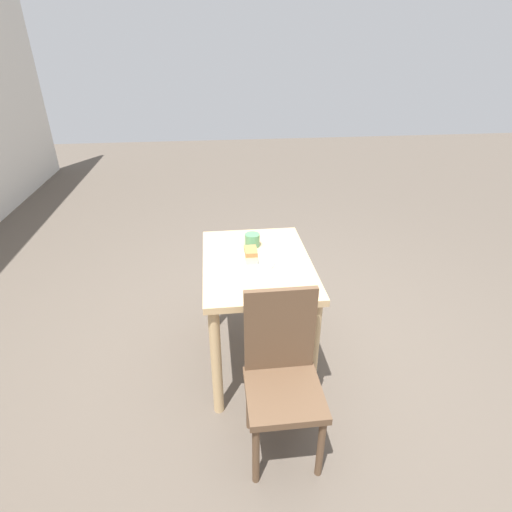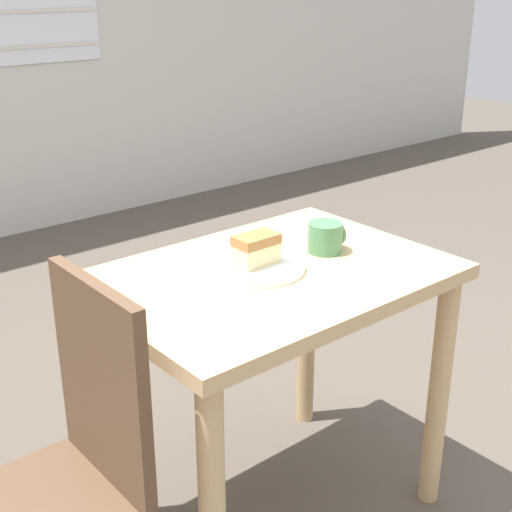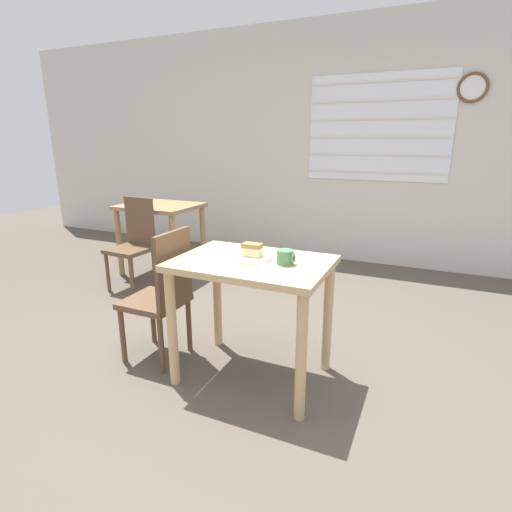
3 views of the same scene
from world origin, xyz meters
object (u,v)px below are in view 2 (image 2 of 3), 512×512
(plate, at_px, (255,267))
(coffee_mug, at_px, (326,237))
(cake_slice, at_px, (256,249))
(chair_near_window, at_px, (66,475))
(dining_table_near, at_px, (271,319))

(plate, distance_m, coffee_mug, 0.24)
(cake_slice, distance_m, coffee_mug, 0.23)
(chair_near_window, bearing_deg, plate, 98.06)
(coffee_mug, bearing_deg, cake_slice, 171.87)
(dining_table_near, distance_m, plate, 0.15)
(cake_slice, relative_size, coffee_mug, 1.10)
(cake_slice, height_order, coffee_mug, cake_slice)
(coffee_mug, bearing_deg, chair_near_window, -175.93)
(cake_slice, bearing_deg, plate, -146.36)
(chair_near_window, distance_m, coffee_mug, 0.91)
(chair_near_window, relative_size, cake_slice, 7.94)
(dining_table_near, relative_size, plate, 3.46)
(chair_near_window, distance_m, cake_slice, 0.71)
(chair_near_window, distance_m, plate, 0.68)
(cake_slice, bearing_deg, dining_table_near, -64.28)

